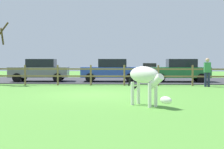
% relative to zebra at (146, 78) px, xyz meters
% --- Properties ---
extents(ground_plane, '(60.00, 60.00, 0.00)m').
position_rel_zebra_xyz_m(ground_plane, '(-2.03, 3.34, -0.93)').
color(ground_plane, '#549338').
extents(parking_asphalt, '(28.00, 7.40, 0.05)m').
position_rel_zebra_xyz_m(parking_asphalt, '(-2.03, 12.64, -0.90)').
color(parking_asphalt, '#38383D').
rests_on(parking_asphalt, ground_plane).
extents(paddock_fence, '(20.43, 0.11, 1.23)m').
position_rel_zebra_xyz_m(paddock_fence, '(-2.87, 8.34, -0.22)').
color(paddock_fence, olive).
rests_on(paddock_fence, ground_plane).
extents(zebra, '(1.46, 1.55, 1.41)m').
position_rel_zebra_xyz_m(zebra, '(0.00, 0.00, 0.00)').
color(zebra, white).
rests_on(zebra, ground_plane).
extents(crow_on_grass, '(0.22, 0.10, 0.20)m').
position_rel_zebra_xyz_m(crow_on_grass, '(-0.25, 5.57, -0.80)').
color(crow_on_grass, black).
rests_on(crow_on_grass, ground_plane).
extents(parked_car_grey, '(4.15, 2.20, 1.56)m').
position_rel_zebra_xyz_m(parked_car_grey, '(-6.78, 10.97, -0.08)').
color(parked_car_grey, slate).
rests_on(parked_car_grey, parking_asphalt).
extents(parked_car_green, '(4.02, 1.92, 1.56)m').
position_rel_zebra_xyz_m(parked_car_green, '(2.91, 11.14, -0.08)').
color(parked_car_green, '#236B38').
rests_on(parked_car_green, parking_asphalt).
extents(parked_car_blue, '(4.09, 2.05, 1.56)m').
position_rel_zebra_xyz_m(parked_car_blue, '(-1.83, 11.15, -0.08)').
color(parked_car_blue, '#2D4CAD').
rests_on(parked_car_blue, parking_asphalt).
extents(visitor_near_fence, '(0.36, 0.22, 1.64)m').
position_rel_zebra_xyz_m(visitor_near_fence, '(3.91, 7.67, -0.02)').
color(visitor_near_fence, '#232847').
rests_on(visitor_near_fence, ground_plane).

